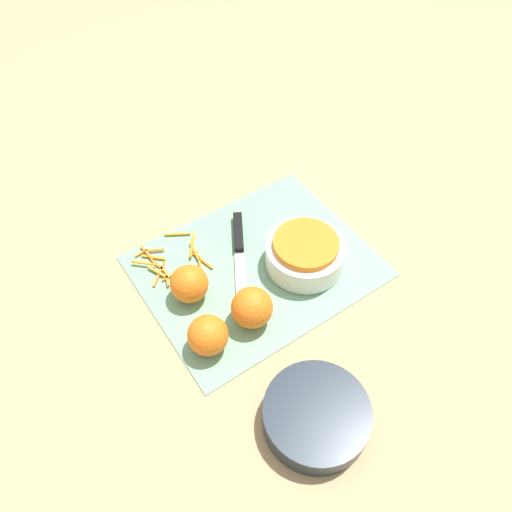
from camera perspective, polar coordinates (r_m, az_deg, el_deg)
The scene contains 9 objects.
ground_plane at distance 1.06m, azimuth 0.00°, elevation -1.22°, with size 4.00×4.00×0.00m, color tan.
cutting_board at distance 1.05m, azimuth 0.00°, elevation -1.12°, with size 0.47×0.38×0.01m.
bowl_speckled at distance 1.03m, azimuth 5.62°, elevation 0.37°, with size 0.16×0.16×0.07m.
bowl_dark at distance 0.88m, azimuth 6.88°, elevation -17.69°, with size 0.18×0.18×0.05m.
knife at distance 1.09m, azimuth -1.99°, elevation 1.79°, with size 0.14×0.21×0.02m.
orange_left at distance 0.98m, azimuth -7.63°, elevation -3.16°, with size 0.08×0.08×0.08m.
orange_right at distance 0.94m, azimuth -0.46°, elevation -5.91°, with size 0.08×0.08×0.08m.
orange_back at distance 0.92m, azimuth -5.52°, elevation -9.00°, with size 0.08×0.08×0.08m.
peel_pile at distance 1.07m, azimuth -9.67°, elevation -0.27°, with size 0.15×0.14×0.01m.
Camera 1 is at (0.36, 0.53, 0.84)m, focal length 35.00 mm.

